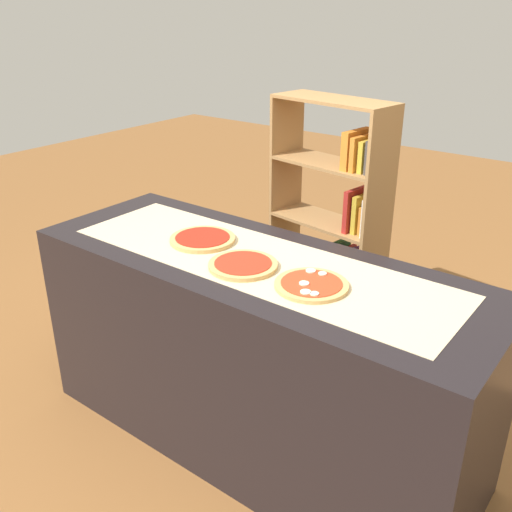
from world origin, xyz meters
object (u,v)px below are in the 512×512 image
object	(u,v)px
pizza_plain_1	(243,265)
bookshelf	(339,230)
pizza_mozzarella_2	(311,285)
pizza_plain_0	(203,239)

from	to	relation	value
pizza_plain_1	bookshelf	world-z (taller)	bookshelf
pizza_mozzarella_2	bookshelf	distance (m)	1.25
pizza_plain_1	pizza_mozzarella_2	size ratio (longest dim) A/B	1.00
pizza_plain_0	pizza_plain_1	xyz separation A→B (m)	(0.31, -0.10, -0.00)
pizza_plain_0	pizza_mozzarella_2	size ratio (longest dim) A/B	1.04
pizza_plain_1	pizza_mozzarella_2	distance (m)	0.31
pizza_plain_0	bookshelf	distance (m)	1.07
pizza_plain_0	pizza_plain_1	size ratio (longest dim) A/B	1.04
pizza_mozzarella_2	pizza_plain_1	bearing A→B (deg)	-176.24
pizza_plain_0	pizza_mozzarella_2	xyz separation A→B (m)	(0.62, -0.08, -0.00)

